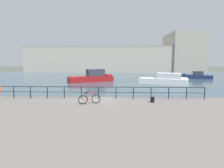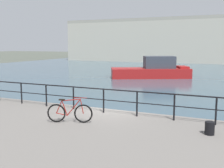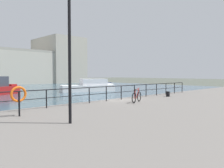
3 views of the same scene
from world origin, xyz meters
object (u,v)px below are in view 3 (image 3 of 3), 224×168
Objects in this scene: parked_bicycle at (137,97)px; quay_lamp_post at (69,37)px; mooring_bollard at (168,94)px; life_ring_stand at (19,95)px; moored_blue_motorboat at (90,86)px; moored_harbor_tender at (96,84)px.

quay_lamp_post is at bearing 178.95° from parked_bicycle.
quay_lamp_post is (-11.94, -3.05, 3.19)m from mooring_bollard.
life_ring_stand is (-12.82, -0.13, 0.75)m from mooring_bollard.
mooring_bollard is (-5.84, -18.45, 0.30)m from moored_blue_motorboat.
quay_lamp_post is (-28.23, -32.36, 3.70)m from moored_harbor_tender.
moored_harbor_tender is 4.28× the size of parked_bicycle.
moored_harbor_tender is at bearing 60.94° from mooring_bollard.
quay_lamp_post reaches higher than moored_harbor_tender.
moored_blue_motorboat is 22.02m from parked_bicycle.
moored_blue_motorboat is at bearing 72.43° from mooring_bollard.
moored_blue_motorboat is at bearing 60.88° from moored_harbor_tender.
moored_harbor_tender is (10.45, 10.86, -0.21)m from moored_blue_motorboat.
quay_lamp_post is (0.88, -2.92, 2.44)m from life_ring_stand.
moored_blue_motorboat is 5.38× the size of parked_bicycle.
quay_lamp_post reaches higher than mooring_bollard.
parked_bicycle is at bearing 69.36° from moored_harbor_tender.
moored_harbor_tender is 36.82m from parked_bicycle.
mooring_bollard is at bearing 75.70° from moored_harbor_tender.
moored_harbor_tender is 33.54m from mooring_bollard.
mooring_bollard is at bearing -87.13° from moored_blue_motorboat.
moored_harbor_tender is 5.16× the size of life_ring_stand.
parked_bicycle is (-10.88, -19.14, 0.47)m from moored_blue_motorboat.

